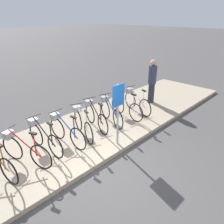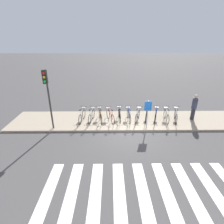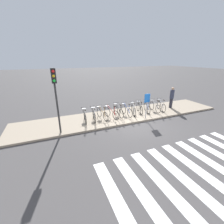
{
  "view_description": "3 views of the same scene",
  "coord_description": "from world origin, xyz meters",
  "px_view_note": "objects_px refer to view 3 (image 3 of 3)",
  "views": [
    {
      "loc": [
        -3.01,
        -3.37,
        3.61
      ],
      "look_at": [
        1.08,
        0.55,
        1.04
      ],
      "focal_mm": 35.0,
      "sensor_mm": 36.0,
      "label": 1
    },
    {
      "loc": [
        -1.23,
        -9.48,
        5.4
      ],
      "look_at": [
        -1.11,
        1.15,
        0.86
      ],
      "focal_mm": 28.0,
      "sensor_mm": 36.0,
      "label": 2
    },
    {
      "loc": [
        -5.08,
        -8.05,
        4.27
      ],
      "look_at": [
        -1.37,
        0.84,
        0.75
      ],
      "focal_mm": 24.0,
      "sensor_mm": 36.0,
      "label": 3
    }
  ],
  "objects_px": {
    "parked_bicycle_4": "(118,110)",
    "parked_bicycle_7": "(139,107)",
    "parked_bicycle_10": "(161,105)",
    "parked_bicycle_2": "(102,113)",
    "sign_post": "(147,102)",
    "parked_bicycle_5": "(126,110)",
    "parked_bicycle_8": "(147,107)",
    "traffic_light": "(55,89)",
    "parked_bicycle_0": "(85,116)",
    "pedestrian": "(172,97)",
    "parked_bicycle_6": "(133,109)",
    "parked_bicycle_9": "(154,106)",
    "parked_bicycle_3": "(111,112)",
    "parked_bicycle_1": "(94,114)"
  },
  "relations": [
    {
      "from": "parked_bicycle_0",
      "to": "parked_bicycle_9",
      "type": "relative_size",
      "value": 1.0
    },
    {
      "from": "parked_bicycle_2",
      "to": "sign_post",
      "type": "distance_m",
      "value": 3.28
    },
    {
      "from": "parked_bicycle_7",
      "to": "parked_bicycle_5",
      "type": "bearing_deg",
      "value": -175.04
    },
    {
      "from": "parked_bicycle_9",
      "to": "traffic_light",
      "type": "relative_size",
      "value": 0.44
    },
    {
      "from": "parked_bicycle_8",
      "to": "traffic_light",
      "type": "distance_m",
      "value": 7.18
    },
    {
      "from": "parked_bicycle_4",
      "to": "sign_post",
      "type": "relative_size",
      "value": 0.89
    },
    {
      "from": "parked_bicycle_2",
      "to": "sign_post",
      "type": "xyz_separation_m",
      "value": [
        2.97,
        -1.15,
        0.8
      ]
    },
    {
      "from": "traffic_light",
      "to": "parked_bicycle_7",
      "type": "bearing_deg",
      "value": 11.96
    },
    {
      "from": "parked_bicycle_5",
      "to": "parked_bicycle_8",
      "type": "distance_m",
      "value": 1.87
    },
    {
      "from": "parked_bicycle_7",
      "to": "sign_post",
      "type": "bearing_deg",
      "value": -100.85
    },
    {
      "from": "parked_bicycle_5",
      "to": "parked_bicycle_8",
      "type": "relative_size",
      "value": 1.05
    },
    {
      "from": "parked_bicycle_2",
      "to": "parked_bicycle_6",
      "type": "relative_size",
      "value": 1.04
    },
    {
      "from": "parked_bicycle_6",
      "to": "parked_bicycle_5",
      "type": "bearing_deg",
      "value": 179.95
    },
    {
      "from": "parked_bicycle_4",
      "to": "parked_bicycle_10",
      "type": "distance_m",
      "value": 3.86
    },
    {
      "from": "parked_bicycle_3",
      "to": "traffic_light",
      "type": "bearing_deg",
      "value": -162.35
    },
    {
      "from": "parked_bicycle_6",
      "to": "parked_bicycle_8",
      "type": "relative_size",
      "value": 1.0
    },
    {
      "from": "pedestrian",
      "to": "sign_post",
      "type": "distance_m",
      "value": 3.65
    },
    {
      "from": "parked_bicycle_3",
      "to": "sign_post",
      "type": "distance_m",
      "value": 2.67
    },
    {
      "from": "parked_bicycle_5",
      "to": "sign_post",
      "type": "xyz_separation_m",
      "value": [
        1.02,
        -1.14,
        0.8
      ]
    },
    {
      "from": "parked_bicycle_6",
      "to": "pedestrian",
      "type": "xyz_separation_m",
      "value": [
        3.82,
        0.08,
        0.52
      ]
    },
    {
      "from": "parked_bicycle_2",
      "to": "parked_bicycle_8",
      "type": "distance_m",
      "value": 3.82
    },
    {
      "from": "parked_bicycle_8",
      "to": "pedestrian",
      "type": "bearing_deg",
      "value": 1.66
    },
    {
      "from": "parked_bicycle_10",
      "to": "pedestrian",
      "type": "relative_size",
      "value": 0.86
    },
    {
      "from": "parked_bicycle_8",
      "to": "parked_bicycle_5",
      "type": "bearing_deg",
      "value": -179.95
    },
    {
      "from": "parked_bicycle_6",
      "to": "parked_bicycle_9",
      "type": "bearing_deg",
      "value": -1.86
    },
    {
      "from": "traffic_light",
      "to": "parked_bicycle_6",
      "type": "bearing_deg",
      "value": 12.2
    },
    {
      "from": "traffic_light",
      "to": "parked_bicycle_8",
      "type": "bearing_deg",
      "value": 10.02
    },
    {
      "from": "sign_post",
      "to": "traffic_light",
      "type": "bearing_deg",
      "value": -179.54
    },
    {
      "from": "parked_bicycle_4",
      "to": "parked_bicycle_7",
      "type": "relative_size",
      "value": 1.03
    },
    {
      "from": "parked_bicycle_10",
      "to": "traffic_light",
      "type": "height_order",
      "value": "traffic_light"
    },
    {
      "from": "parked_bicycle_7",
      "to": "traffic_light",
      "type": "bearing_deg",
      "value": -168.04
    },
    {
      "from": "parked_bicycle_7",
      "to": "parked_bicycle_6",
      "type": "bearing_deg",
      "value": -170.14
    },
    {
      "from": "parked_bicycle_6",
      "to": "pedestrian",
      "type": "height_order",
      "value": "pedestrian"
    },
    {
      "from": "parked_bicycle_0",
      "to": "traffic_light",
      "type": "relative_size",
      "value": 0.44
    },
    {
      "from": "sign_post",
      "to": "parked_bicycle_7",
      "type": "bearing_deg",
      "value": 79.15
    },
    {
      "from": "parked_bicycle_7",
      "to": "sign_post",
      "type": "height_order",
      "value": "sign_post"
    },
    {
      "from": "parked_bicycle_5",
      "to": "pedestrian",
      "type": "height_order",
      "value": "pedestrian"
    },
    {
      "from": "pedestrian",
      "to": "parked_bicycle_9",
      "type": "bearing_deg",
      "value": -175.74
    },
    {
      "from": "parked_bicycle_7",
      "to": "parked_bicycle_9",
      "type": "bearing_deg",
      "value": -7.51
    },
    {
      "from": "parked_bicycle_1",
      "to": "parked_bicycle_0",
      "type": "bearing_deg",
      "value": 179.82
    },
    {
      "from": "sign_post",
      "to": "parked_bicycle_8",
      "type": "bearing_deg",
      "value": 53.31
    },
    {
      "from": "parked_bicycle_9",
      "to": "parked_bicycle_0",
      "type": "bearing_deg",
      "value": 179.64
    },
    {
      "from": "parked_bicycle_4",
      "to": "parked_bicycle_10",
      "type": "height_order",
      "value": "same"
    },
    {
      "from": "parked_bicycle_1",
      "to": "sign_post",
      "type": "bearing_deg",
      "value": -17.42
    },
    {
      "from": "parked_bicycle_3",
      "to": "parked_bicycle_10",
      "type": "relative_size",
      "value": 0.98
    },
    {
      "from": "parked_bicycle_9",
      "to": "sign_post",
      "type": "bearing_deg",
      "value": -145.15
    },
    {
      "from": "parked_bicycle_5",
      "to": "parked_bicycle_8",
      "type": "bearing_deg",
      "value": 0.05
    },
    {
      "from": "parked_bicycle_2",
      "to": "parked_bicycle_0",
      "type": "bearing_deg",
      "value": -178.09
    },
    {
      "from": "parked_bicycle_3",
      "to": "parked_bicycle_8",
      "type": "bearing_deg",
      "value": 0.91
    },
    {
      "from": "parked_bicycle_0",
      "to": "sign_post",
      "type": "xyz_separation_m",
      "value": [
        4.18,
        -1.11,
        0.8
      ]
    }
  ]
}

